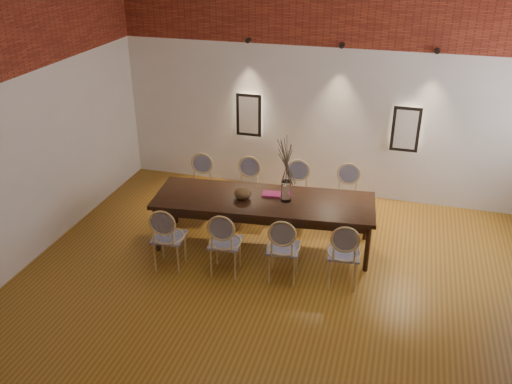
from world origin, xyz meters
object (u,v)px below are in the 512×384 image
(chair_far_b, at_px, (247,191))
(chair_far_a, at_px, (200,187))
(chair_near_b, at_px, (225,242))
(chair_near_c, at_px, (284,248))
(vase, at_px, (286,191))
(chair_far_d, at_px, (347,198))
(bowl, at_px, (243,193))
(chair_near_d, at_px, (344,253))
(book, at_px, (272,194))
(dining_table, at_px, (264,222))
(chair_near_a, at_px, (169,237))
(chair_far_c, at_px, (296,194))

(chair_far_b, bearing_deg, chair_far_a, -0.00)
(chair_near_b, distance_m, chair_far_b, 1.55)
(chair_near_c, xyz_separation_m, vase, (-0.16, 0.76, 0.43))
(chair_far_b, height_order, chair_far_d, same)
(chair_far_d, relative_size, bowl, 3.92)
(chair_near_d, height_order, book, chair_near_d)
(chair_far_a, xyz_separation_m, chair_far_b, (0.77, 0.08, 0.00))
(chair_near_b, bearing_deg, chair_near_d, 0.00)
(vase, bearing_deg, book, 154.72)
(bowl, bearing_deg, dining_table, 15.69)
(dining_table, bearing_deg, book, 55.66)
(chair_far_a, bearing_deg, book, 152.79)
(chair_near_a, relative_size, chair_far_a, 1.00)
(chair_far_a, distance_m, chair_far_d, 2.32)
(chair_near_c, xyz_separation_m, chair_far_d, (0.61, 1.63, 0.00))
(chair_far_b, xyz_separation_m, bowl, (0.18, -0.81, 0.37))
(chair_far_c, bearing_deg, bowl, 50.60)
(chair_near_a, distance_m, chair_far_d, 2.79)
(dining_table, xyz_separation_m, chair_far_d, (1.07, 0.89, 0.09))
(book, bearing_deg, chair_near_b, -111.69)
(chair_near_c, height_order, chair_far_c, same)
(chair_near_b, relative_size, chair_far_c, 1.00)
(chair_near_b, xyz_separation_m, chair_far_c, (0.61, 1.63, 0.00))
(vase, bearing_deg, chair_near_c, -78.48)
(chair_near_d, height_order, bowl, chair_near_d)
(chair_near_a, relative_size, chair_near_c, 1.00)
(chair_far_b, bearing_deg, chair_near_b, 90.00)
(book, bearing_deg, dining_table, -118.34)
(chair_far_d, distance_m, bowl, 1.71)
(chair_near_c, bearing_deg, chair_near_d, 0.00)
(chair_near_a, height_order, chair_far_a, same)
(chair_near_d, bearing_deg, chair_near_b, 180.00)
(chair_far_d, height_order, bowl, chair_far_d)
(chair_near_b, xyz_separation_m, chair_far_b, (-0.16, 1.55, 0.00))
(chair_near_a, relative_size, chair_near_b, 1.00)
(dining_table, height_order, chair_far_d, chair_far_d)
(chair_near_d, distance_m, chair_far_a, 2.79)
(chair_far_a, relative_size, chair_far_b, 1.00)
(chair_far_a, distance_m, vase, 1.72)
(dining_table, xyz_separation_m, chair_far_b, (-0.47, 0.73, 0.09))
(chair_far_d, xyz_separation_m, vase, (-0.76, -0.86, 0.43))
(chair_near_b, xyz_separation_m, bowl, (0.02, 0.73, 0.37))
(dining_table, xyz_separation_m, chair_far_c, (0.30, 0.81, 0.09))
(chair_near_b, bearing_deg, dining_table, 63.55)
(vase, relative_size, bowl, 1.25)
(dining_table, xyz_separation_m, chair_far_a, (-1.23, 0.65, 0.09))
(chair_near_c, bearing_deg, chair_far_c, 90.00)
(book, bearing_deg, chair_near_a, -137.94)
(chair_far_c, xyz_separation_m, book, (-0.23, -0.67, 0.30))
(chair_near_c, relative_size, chair_far_c, 1.00)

